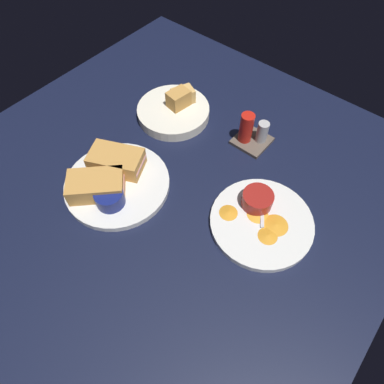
# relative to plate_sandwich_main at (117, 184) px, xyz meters

# --- Properties ---
(ground_plane) EXTENTS (1.10, 1.10, 0.03)m
(ground_plane) POSITION_rel_plate_sandwich_main_xyz_m (0.09, 0.11, -0.02)
(ground_plane) COLOR black
(plate_sandwich_main) EXTENTS (0.26, 0.26, 0.02)m
(plate_sandwich_main) POSITION_rel_plate_sandwich_main_xyz_m (0.00, 0.00, 0.00)
(plate_sandwich_main) COLOR silver
(plate_sandwich_main) RESTS_ON ground_plane
(sandwich_half_near) EXTENTS (0.15, 0.12, 0.05)m
(sandwich_half_near) POSITION_rel_plate_sandwich_main_xyz_m (-0.03, 0.04, 0.03)
(sandwich_half_near) COLOR #C68C42
(sandwich_half_near) RESTS_ON plate_sandwich_main
(sandwich_half_far) EXTENTS (0.15, 0.15, 0.05)m
(sandwich_half_far) POSITION_rel_plate_sandwich_main_xyz_m (-0.01, -0.05, 0.03)
(sandwich_half_far) COLOR #C68C42
(sandwich_half_far) RESTS_ON plate_sandwich_main
(ramekin_dark_sauce) EXTENTS (0.07, 0.07, 0.04)m
(ramekin_dark_sauce) POSITION_rel_plate_sandwich_main_xyz_m (0.03, -0.05, 0.03)
(ramekin_dark_sauce) COLOR navy
(ramekin_dark_sauce) RESTS_ON plate_sandwich_main
(spoon_by_dark_ramekin) EXTENTS (0.09, 0.07, 0.01)m
(spoon_by_dark_ramekin) POSITION_rel_plate_sandwich_main_xyz_m (-0.01, -0.01, 0.01)
(spoon_by_dark_ramekin) COLOR silver
(spoon_by_dark_ramekin) RESTS_ON plate_sandwich_main
(plate_chips_companion) EXTENTS (0.24, 0.24, 0.02)m
(plate_chips_companion) POSITION_rel_plate_sandwich_main_xyz_m (0.34, 0.14, 0.00)
(plate_chips_companion) COLOR silver
(plate_chips_companion) RESTS_ON ground_plane
(ramekin_light_gravy) EXTENTS (0.07, 0.07, 0.04)m
(ramekin_light_gravy) POSITION_rel_plate_sandwich_main_xyz_m (0.30, 0.17, 0.03)
(ramekin_light_gravy) COLOR maroon
(ramekin_light_gravy) RESTS_ON plate_chips_companion
(spoon_by_gravy_ramekin) EXTENTS (0.07, 0.09, 0.01)m
(spoon_by_gravy_ramekin) POSITION_rel_plate_sandwich_main_xyz_m (0.31, 0.18, 0.01)
(spoon_by_gravy_ramekin) COLOR silver
(spoon_by_gravy_ramekin) RESTS_ON plate_chips_companion
(plantain_chip_scatter) EXTENTS (0.17, 0.11, 0.01)m
(plantain_chip_scatter) POSITION_rel_plate_sandwich_main_xyz_m (0.33, 0.13, 0.01)
(plantain_chip_scatter) COLOR orange
(plantain_chip_scatter) RESTS_ON plate_chips_companion
(bread_basket_rear) EXTENTS (0.21, 0.21, 0.08)m
(bread_basket_rear) POSITION_rel_plate_sandwich_main_xyz_m (-0.06, 0.28, 0.01)
(bread_basket_rear) COLOR silver
(bread_basket_rear) RESTS_ON ground_plane
(condiment_caddy) EXTENTS (0.09, 0.09, 0.10)m
(condiment_caddy) POSITION_rel_plate_sandwich_main_xyz_m (0.17, 0.34, 0.03)
(condiment_caddy) COLOR brown
(condiment_caddy) RESTS_ON ground_plane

